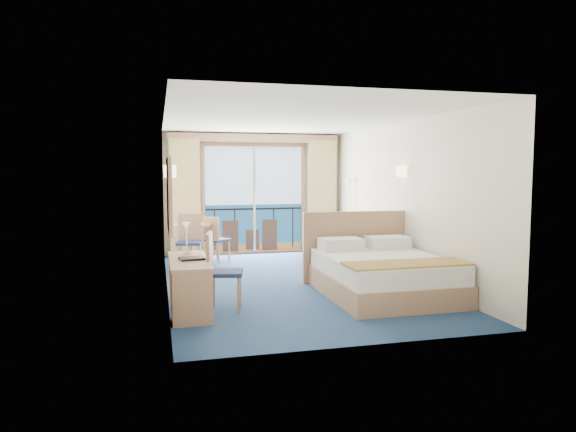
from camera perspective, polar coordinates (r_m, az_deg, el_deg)
The scene contains 22 objects.
floor at distance 8.67m, azimuth 0.19°, elevation -7.33°, with size 6.50×6.50×0.00m, color navy.
room_walls at distance 8.47m, azimuth 0.19°, elevation 4.50°, with size 4.04×6.54×2.72m.
balcony_door at distance 11.64m, azimuth -3.80°, elevation 1.50°, with size 2.36×0.03×2.52m.
curtain_left at distance 11.30m, azimuth -11.39°, elevation 1.98°, with size 0.65×0.22×2.55m, color tan.
curtain_right at distance 11.87m, azimuth 3.75°, elevation 2.21°, with size 0.65×0.22×2.55m, color tan.
pelmet at distance 11.52m, azimuth -3.70°, elevation 8.62°, with size 3.80×0.25×0.18m, color tan.
mirror at distance 6.71m, azimuth -13.04°, elevation 2.30°, with size 0.05×1.25×0.95m.
wall_print at distance 8.66m, azimuth -13.33°, elevation 3.20°, with size 0.04×0.42×0.52m.
sconce_left at distance 7.61m, azimuth -13.00°, elevation 4.86°, with size 0.18×0.18×0.18m, color beige.
sconce_right at distance 9.02m, azimuth 12.51°, elevation 4.87°, with size 0.18×0.18×0.18m, color beige.
bed at distance 7.87m, azimuth 10.37°, elevation -6.22°, with size 1.87×2.23×1.18m.
nightstand at distance 9.49m, azimuth 10.29°, elevation -4.81°, with size 0.38×0.36×0.49m, color #9A7252.
phone at distance 9.43m, azimuth 10.52°, elevation -3.11°, with size 0.18×0.14×0.08m, color silver.
armchair at distance 10.94m, azimuth 6.01°, elevation -2.82°, with size 0.79×0.81×0.74m, color #3F444D.
floor_lamp at distance 11.13m, azimuth 6.80°, elevation 2.02°, with size 0.23×0.23×1.69m.
desk at distance 6.58m, azimuth -10.71°, elevation -7.97°, with size 0.51×1.48×0.69m.
desk_chair at distance 6.92m, azimuth -7.70°, elevation -5.56°, with size 0.54×0.53×1.04m.
folder at distance 6.87m, azimuth -10.66°, elevation -4.65°, with size 0.31×0.23×0.03m, color black.
desk_lamp at distance 7.30m, azimuth -11.22°, elevation -1.68°, with size 0.11×0.11×0.43m.
round_table at distance 10.53m, azimuth -10.79°, elevation -1.91°, with size 0.88×0.88×0.79m.
table_chair_a at distance 10.56m, azimuth -8.11°, elevation -2.26°, with size 0.57×0.57×0.93m.
table_chair_b at distance 9.95m, azimuth -10.89°, elevation -2.38°, with size 0.51×0.52×1.04m.
Camera 1 is at (-2.11, -8.20, 1.85)m, focal length 32.00 mm.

